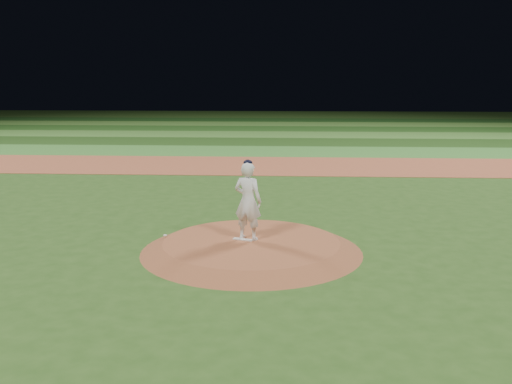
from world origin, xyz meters
name	(u,v)px	position (x,y,z in m)	size (l,w,h in m)	color
ground	(251,251)	(0.00, 0.00, 0.00)	(120.00, 120.00, 0.00)	#294E19
infield_dirt_band	(270,166)	(0.00, 14.00, 0.01)	(70.00, 6.00, 0.02)	#A05031
outfield_stripe_0	(273,151)	(0.00, 19.50, 0.01)	(70.00, 5.00, 0.02)	#387B2D
outfield_stripe_1	(275,142)	(0.00, 24.50, 0.01)	(70.00, 5.00, 0.02)	#1F4315
outfield_stripe_2	(276,134)	(0.00, 29.50, 0.01)	(70.00, 5.00, 0.02)	#417C2D
outfield_stripe_3	(278,129)	(0.00, 34.50, 0.01)	(70.00, 5.00, 0.02)	#214C18
outfield_stripe_4	(279,124)	(0.00, 39.50, 0.01)	(70.00, 5.00, 0.02)	#457B2C
outfield_stripe_5	(280,120)	(0.00, 44.50, 0.01)	(70.00, 5.00, 0.02)	#184115
pitchers_mound	(251,246)	(0.00, 0.00, 0.12)	(5.50, 5.50, 0.25)	brown
pitching_rubber	(243,239)	(-0.22, 0.11, 0.26)	(0.52, 0.13, 0.03)	silver
rosin_bag	(165,235)	(-2.24, 0.31, 0.28)	(0.10, 0.10, 0.06)	silver
pitcher_on_mound	(248,201)	(-0.10, 0.18, 1.24)	(0.84, 0.70, 2.02)	white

